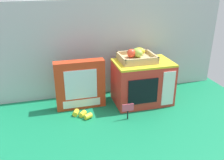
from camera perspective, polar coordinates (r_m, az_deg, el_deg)
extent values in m
plane|color=#147A4C|center=(1.63, 1.43, -5.47)|extent=(1.70, 1.70, 0.00)
cube|color=#B7BABF|center=(1.69, -0.44, 7.45)|extent=(1.61, 0.03, 0.65)
cube|color=red|center=(1.61, 7.08, -0.69)|extent=(0.37, 0.24, 0.27)
cube|color=yellow|center=(1.56, 7.33, 4.04)|extent=(0.37, 0.24, 0.01)
cube|color=black|center=(1.49, 7.26, -2.70)|extent=(0.19, 0.01, 0.16)
cube|color=white|center=(1.56, 13.01, -1.95)|extent=(0.08, 0.01, 0.23)
cube|color=tan|center=(1.57, 5.80, 4.81)|extent=(0.22, 0.19, 0.02)
cube|color=tan|center=(1.48, 7.06, 4.57)|extent=(0.22, 0.01, 0.02)
cube|color=tan|center=(1.64, 4.72, 6.50)|extent=(0.22, 0.01, 0.02)
cube|color=tan|center=(1.53, 2.13, 5.30)|extent=(0.01, 0.19, 0.02)
cube|color=tan|center=(1.60, 9.38, 5.83)|extent=(0.01, 0.19, 0.02)
ellipsoid|color=#9EC647|center=(1.58, 5.92, 6.37)|extent=(0.08, 0.10, 0.06)
sphere|color=#E04228|center=(1.56, 4.54, 6.25)|extent=(0.06, 0.06, 0.06)
ellipsoid|color=yellow|center=(1.63, 6.43, 6.72)|extent=(0.09, 0.09, 0.05)
cube|color=red|center=(1.54, -7.43, -1.08)|extent=(0.31, 0.07, 0.31)
cube|color=silver|center=(1.50, -7.27, -1.08)|extent=(0.20, 0.00, 0.19)
cube|color=white|center=(1.55, -7.03, -5.38)|extent=(0.23, 0.00, 0.05)
cylinder|color=black|center=(1.45, 3.57, -8.12)|extent=(0.01, 0.01, 0.06)
cube|color=#F44C6B|center=(1.43, 3.64, -6.44)|extent=(0.07, 0.00, 0.05)
cylinder|color=yellow|center=(1.47, -5.59, -8.39)|extent=(0.05, 0.05, 0.03)
cylinder|color=yellow|center=(1.49, -6.86, -7.84)|extent=(0.05, 0.06, 0.03)
cylinder|color=yellow|center=(1.51, -8.42, -7.56)|extent=(0.05, 0.05, 0.03)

